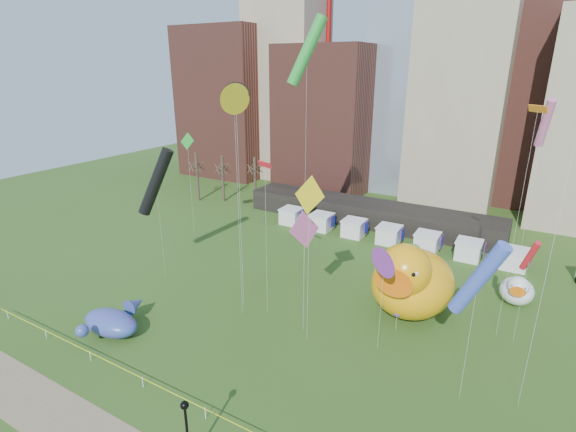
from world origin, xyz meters
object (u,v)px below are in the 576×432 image
Objects in this scene: seahorse_green at (412,264)px; whale_inflatable at (112,321)px; big_duck at (411,280)px; lamppost at (187,426)px; small_duck at (517,290)px; seahorse_purple at (399,297)px.

whale_inflatable is (-21.72, -16.44, -4.08)m from seahorse_green.
big_duck is at bearing 33.22° from whale_inflatable.
lamppost is at bearing -102.24° from big_duck.
seahorse_green is 0.99× the size of whale_inflatable.
big_duck is at bearing -141.75° from small_duck.
seahorse_purple is 0.67× the size of whale_inflatable.
whale_inflatable is 1.52× the size of lamppost.
small_duck is at bearing 34.40° from whale_inflatable.
seahorse_purple reaches higher than lamppost.
whale_inflatable is (-21.63, -13.04, -2.27)m from seahorse_purple.
seahorse_purple is at bearing -90.07° from big_duck.
big_duck is 11.63m from small_duck.
whale_inflatable is 16.77m from lamppost.
lamppost is (15.22, -6.80, 1.78)m from whale_inflatable.
seahorse_purple is 25.36m from whale_inflatable.
small_duck is 11.91m from seahorse_green.
small_duck is 13.90m from seahorse_purple.
small_duck is at bearing 63.19° from lamppost.
lamppost reaches higher than small_duck.
small_duck is 0.61× the size of whale_inflatable.
big_duck reaches higher than seahorse_purple.
whale_inflatable is at bearing -139.71° from big_duck.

